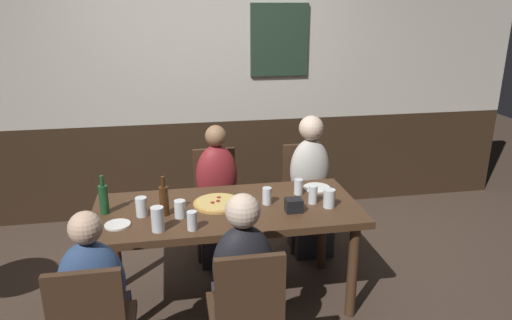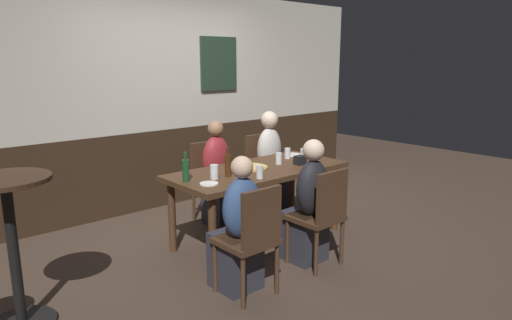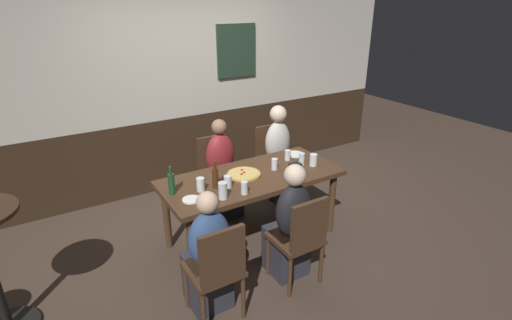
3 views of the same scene
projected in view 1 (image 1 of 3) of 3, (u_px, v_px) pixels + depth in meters
ground_plane at (229, 300)px, 3.45m from camera, size 12.00×12.00×0.00m
wall_back at (206, 86)px, 4.58m from camera, size 6.40×0.13×2.60m
dining_table at (228, 218)px, 3.24m from camera, size 1.80×0.80×0.74m
chair_mid_far at (216, 195)px, 4.06m from camera, size 0.40×0.40×0.88m
chair_mid_near at (247, 310)px, 2.53m from camera, size 0.40×0.40×0.88m
chair_right_far at (305, 189)px, 4.19m from camera, size 0.40×0.40×0.88m
person_mid_far at (218, 205)px, 3.91m from camera, size 0.34×0.37×1.14m
person_mid_near at (242, 297)px, 2.69m from camera, size 0.34×0.37×1.12m
person_left_near at (98, 315)px, 2.56m from camera, size 0.34×0.37×1.08m
person_right_far at (310, 195)px, 4.04m from camera, size 0.34×0.37×1.19m
pizza at (218, 203)px, 3.26m from camera, size 0.34×0.34×0.03m
beer_glass_tall at (329, 200)px, 3.20m from camera, size 0.08×0.08×0.13m
tumbler_short at (313, 195)px, 3.27m from camera, size 0.06×0.06×0.13m
pint_glass_stout at (192, 222)px, 2.88m from camera, size 0.06×0.06×0.12m
pint_glass_amber at (180, 210)px, 3.05m from camera, size 0.07×0.07×0.11m
highball_clear at (158, 220)px, 2.86m from camera, size 0.08×0.08×0.16m
pint_glass_pale at (298, 187)px, 3.43m from camera, size 0.06×0.06×0.11m
tumbler_water at (142, 208)px, 3.07m from camera, size 0.07×0.07×0.13m
beer_glass_half at (267, 197)px, 3.26m from camera, size 0.06×0.06×0.12m
beer_bottle_green at (104, 198)px, 3.09m from camera, size 0.06×0.06×0.26m
beer_bottle_brown at (164, 200)px, 3.07m from camera, size 0.06×0.06×0.27m
plate_white_large at (317, 188)px, 3.54m from camera, size 0.20×0.20×0.01m
plate_white_small at (118, 225)px, 2.95m from camera, size 0.16×0.16×0.01m
condiment_caddy at (294, 205)px, 3.14m from camera, size 0.11×0.09×0.09m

